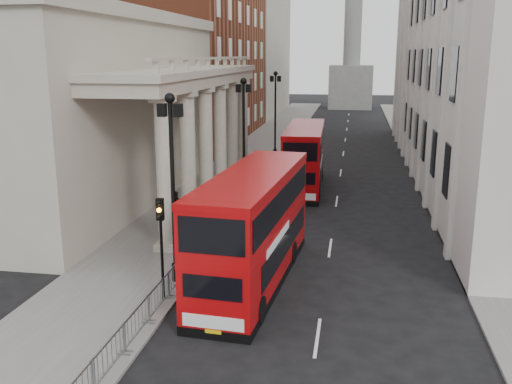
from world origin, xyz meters
The scene contains 19 objects.
ground centered at (0.00, 0.00, 0.00)m, with size 260.00×260.00×0.00m, color black.
sidewalk_west centered at (-3.00, 30.00, 0.06)m, with size 6.00×140.00×0.12m, color slate.
sidewalk_east centered at (13.50, 30.00, 0.06)m, with size 3.00×140.00×0.12m, color slate.
kerb centered at (-0.05, 30.00, 0.07)m, with size 0.20×140.00×0.14m, color slate.
portico_building centered at (-10.50, 18.00, 6.00)m, with size 9.00×28.00×12.00m, color #9E9784.
brick_building centered at (-10.50, 48.00, 11.00)m, with size 9.00×32.00×22.00m, color brown.
west_building_far centered at (-10.50, 80.00, 10.00)m, with size 9.00×30.00×20.00m, color #9E9784.
east_building centered at (16.00, 32.00, 12.50)m, with size 8.00×55.00×25.00m, color beige.
monument_column centered at (6.00, 92.00, 15.98)m, with size 8.00×8.00×54.20m.
lamp_post_south centered at (-0.60, 4.00, 4.91)m, with size 1.05×0.44×8.32m.
lamp_post_mid centered at (-0.60, 20.00, 4.91)m, with size 1.05×0.44×8.32m.
lamp_post_north centered at (-0.60, 36.00, 4.91)m, with size 1.05×0.44×8.32m.
traffic_light centered at (-0.50, 1.98, 3.11)m, with size 0.28×0.33×4.30m.
crowd_barriers centered at (-0.35, 2.23, 0.67)m, with size 0.50×18.75×1.10m.
bus_near centered at (2.78, 4.85, 2.61)m, with size 3.67×11.75×4.99m.
bus_far centered at (3.38, 23.64, 2.47)m, with size 3.00×11.05×4.73m.
pedestrian_a centered at (-3.03, 10.68, 1.00)m, with size 0.64×0.42×1.76m, color black.
pedestrian_b centered at (-3.83, 14.15, 0.91)m, with size 0.77×0.60×1.59m, color #282420.
pedestrian_c centered at (-3.03, 17.96, 0.94)m, with size 0.81×0.52×1.65m, color black.
Camera 1 is at (7.02, -18.94, 9.98)m, focal length 40.00 mm.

